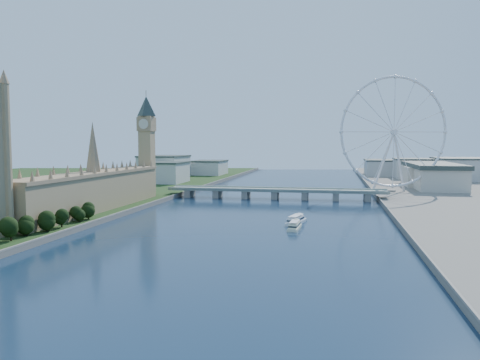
# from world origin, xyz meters

# --- Properties ---
(ground) EXTENTS (2000.00, 2000.00, 0.00)m
(ground) POSITION_xyz_m (0.00, 0.00, 0.00)
(ground) COLOR navy
(ground) RESTS_ON ground
(tree_row) EXTENTS (8.92, 168.92, 20.34)m
(tree_row) POSITION_xyz_m (-113.00, 50.00, 8.71)
(tree_row) COLOR black
(tree_row) RESTS_ON ground
(parliament_range) EXTENTS (24.00, 200.00, 70.00)m
(parliament_range) POSITION_xyz_m (-128.00, 170.00, 18.48)
(parliament_range) COLOR tan
(parliament_range) RESTS_ON ground
(big_ben) EXTENTS (20.02, 20.02, 110.00)m
(big_ben) POSITION_xyz_m (-128.00, 278.00, 66.57)
(big_ben) COLOR tan
(big_ben) RESTS_ON ground
(westminster_bridge) EXTENTS (220.00, 22.00, 9.50)m
(westminster_bridge) POSITION_xyz_m (0.00, 300.00, 6.63)
(westminster_bridge) COLOR gray
(westminster_bridge) RESTS_ON ground
(london_eye) EXTENTS (113.60, 39.12, 124.30)m
(london_eye) POSITION_xyz_m (119.98, 355.08, 67.52)
(london_eye) COLOR silver
(london_eye) RESTS_ON ground
(county_hall) EXTENTS (54.00, 144.00, 35.00)m
(county_hall) POSITION_xyz_m (175.00, 430.00, 0.00)
(county_hall) COLOR beige
(county_hall) RESTS_ON ground
(city_skyline) EXTENTS (505.00, 280.00, 32.00)m
(city_skyline) POSITION_xyz_m (39.22, 560.08, 16.96)
(city_skyline) COLOR beige
(city_skyline) RESTS_ON ground
(tour_boat_near) EXTENTS (8.45, 26.69, 5.78)m
(tour_boat_near) POSITION_xyz_m (32.98, 134.82, 0.00)
(tour_boat_near) COLOR beige
(tour_boat_near) RESTS_ON ground
(tour_boat_far) EXTENTS (14.15, 30.21, 6.46)m
(tour_boat_far) POSITION_xyz_m (32.19, 155.45, 0.00)
(tour_boat_far) COLOR white
(tour_boat_far) RESTS_ON ground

